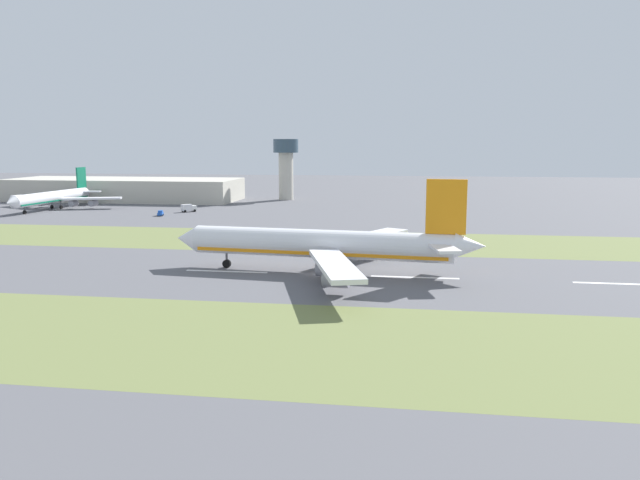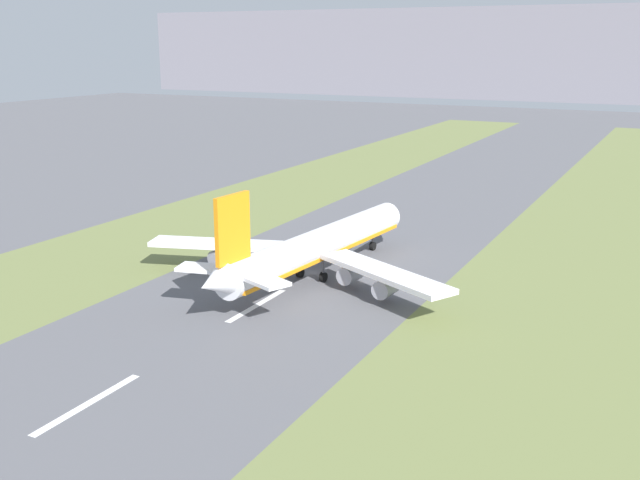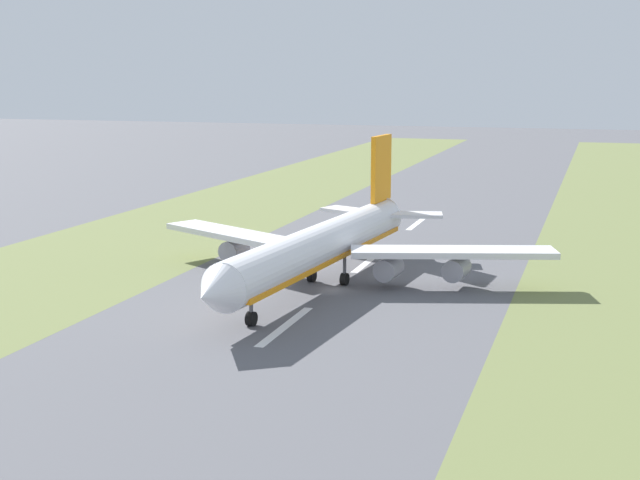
{
  "view_description": "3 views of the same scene",
  "coord_description": "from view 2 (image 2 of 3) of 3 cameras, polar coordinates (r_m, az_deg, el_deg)",
  "views": [
    {
      "loc": [
        -126.75,
        -19.99,
        27.33
      ],
      "look_at": [
        1.96,
        -0.59,
        7.0
      ],
      "focal_mm": 35.0,
      "sensor_mm": 36.0,
      "label": 1
    },
    {
      "loc": [
        63.47,
        -122.92,
        43.21
      ],
      "look_at": [
        1.96,
        -0.59,
        7.0
      ],
      "focal_mm": 42.0,
      "sensor_mm": 36.0,
      "label": 2
    },
    {
      "loc": [
        -35.81,
        117.84,
        30.25
      ],
      "look_at": [
        1.96,
        -0.59,
        7.0
      ],
      "focal_mm": 50.0,
      "sensor_mm": 36.0,
      "label": 3
    }
  ],
  "objects": [
    {
      "name": "ground_plane",
      "position": [
        144.93,
        -0.59,
        -2.53
      ],
      "size": [
        800.0,
        800.0,
        0.0
      ],
      "primitive_type": "plane",
      "color": "#56565B"
    },
    {
      "name": "grass_median_west",
      "position": [
        169.53,
        -14.24,
        -0.42
      ],
      "size": [
        40.0,
        600.0,
        0.01
      ],
      "primitive_type": "cube",
      "color": "olive",
      "rests_on": "ground"
    },
    {
      "name": "grass_median_east",
      "position": [
        131.59,
        17.18,
        -5.04
      ],
      "size": [
        40.0,
        600.0,
        0.01
      ],
      "primitive_type": "cube",
      "color": "olive",
      "rests_on": "ground"
    },
    {
      "name": "centreline_dash_near",
      "position": [
        98.89,
        -17.25,
        -11.81
      ],
      "size": [
        1.2,
        18.0,
        0.01
      ],
      "primitive_type": "cube",
      "color": "silver",
      "rests_on": "ground"
    },
    {
      "name": "centreline_dash_mid",
      "position": [
        127.92,
        -4.83,
        -4.98
      ],
      "size": [
        1.2,
        18.0,
        0.01
      ],
      "primitive_type": "cube",
      "color": "silver",
      "rests_on": "ground"
    },
    {
      "name": "centreline_dash_far",
      "position": [
        161.71,
        2.56,
        -0.7
      ],
      "size": [
        1.2,
        18.0,
        0.01
      ],
      "primitive_type": "cube",
      "color": "silver",
      "rests_on": "ground"
    },
    {
      "name": "airplane_main_jet",
      "position": [
        140.32,
        -0.41,
        -0.55
      ],
      "size": [
        63.84,
        67.22,
        20.2
      ],
      "color": "white",
      "rests_on": "ground"
    },
    {
      "name": "mountain_ridge",
      "position": [
        646.09,
        21.64,
        13.08
      ],
      "size": [
        800.0,
        120.0,
        69.98
      ],
      "primitive_type": "cube",
      "color": "gray",
      "rests_on": "ground"
    }
  ]
}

